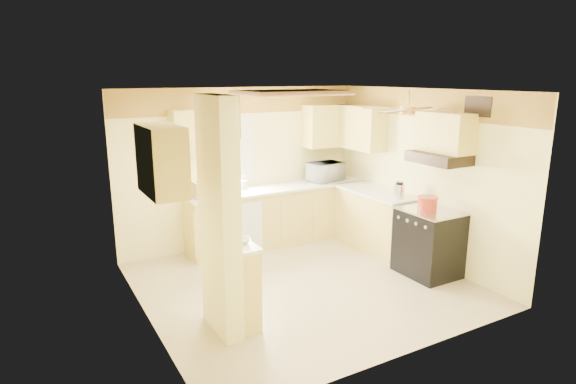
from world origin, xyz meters
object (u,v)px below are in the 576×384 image
stove (429,242)px  bowl (241,240)px  dutch_oven (428,203)px  kettle (399,191)px  microwave (325,172)px

stove → bowl: 2.82m
dutch_oven → kettle: size_ratio=1.15×
kettle → dutch_oven: bearing=-93.4°
stove → microwave: size_ratio=1.61×
stove → dutch_oven: size_ratio=3.34×
bowl → dutch_oven: (2.74, 0.02, 0.04)m
bowl → dutch_oven: bearing=0.5°
microwave → kettle: 1.52m
dutch_oven → bowl: bearing=-179.5°
bowl → microwave: bearing=40.3°
microwave → dutch_oven: microwave is taller
stove → dutch_oven: (-0.03, 0.04, 0.55)m
stove → dutch_oven: bearing=129.2°
bowl → kettle: kettle is taller
dutch_oven → microwave: bearing=96.7°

